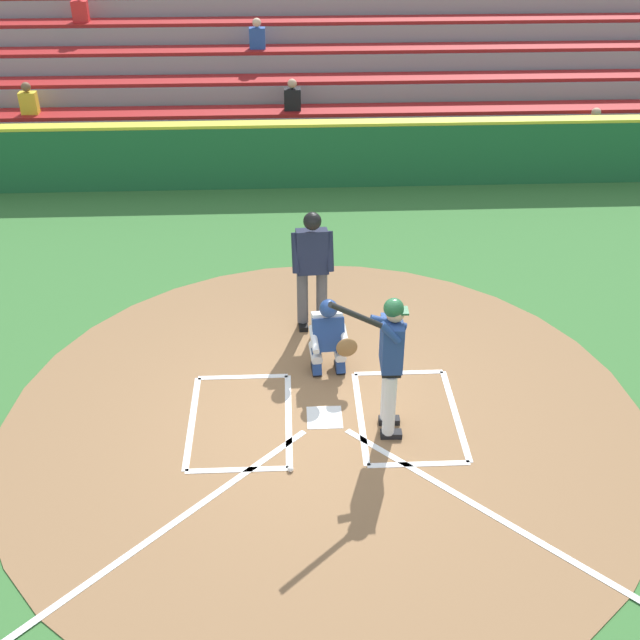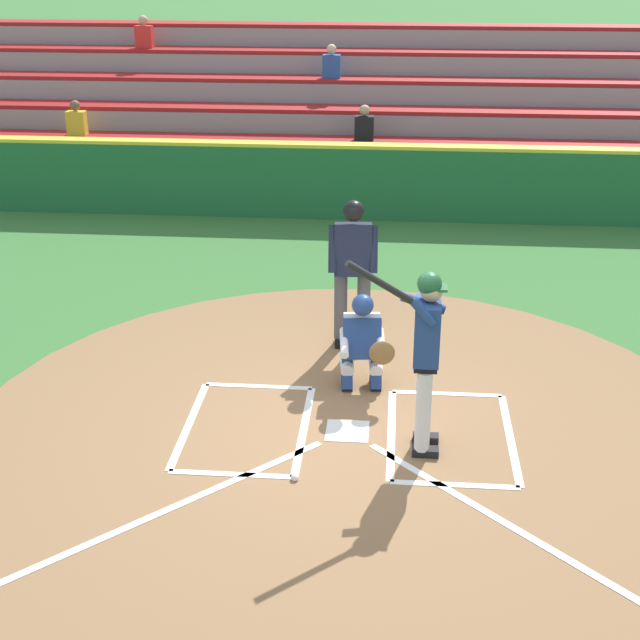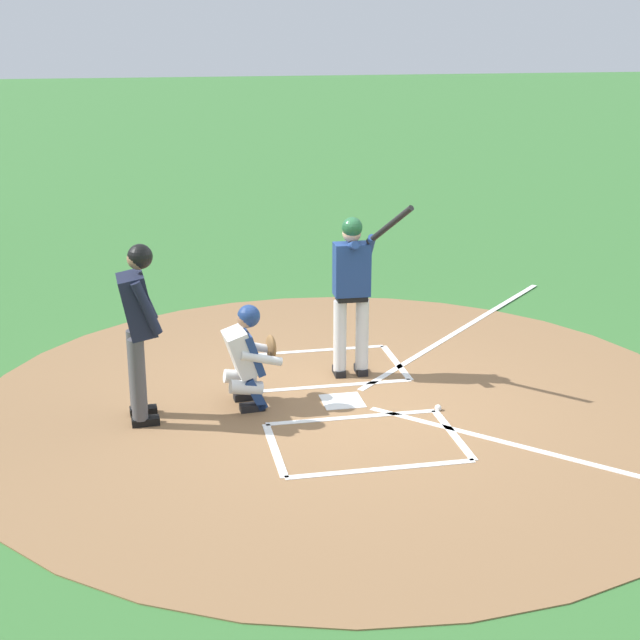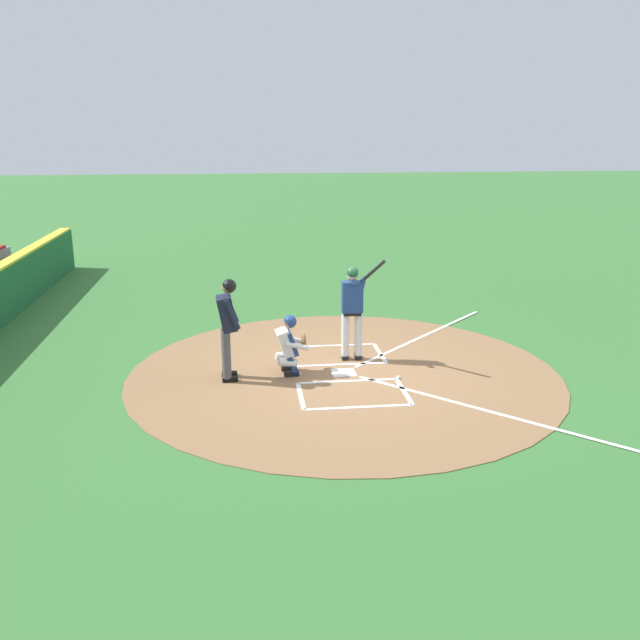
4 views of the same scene
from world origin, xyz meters
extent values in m
plane|color=#387033|center=(0.00, 0.00, 0.00)|extent=(120.00, 120.00, 0.00)
cylinder|color=olive|center=(0.00, 0.00, 0.01)|extent=(8.00, 8.00, 0.01)
cube|color=white|center=(0.00, 0.00, 0.01)|extent=(0.44, 0.44, 0.01)
cube|color=white|center=(-1.05, -0.90, 0.01)|extent=(1.20, 0.08, 0.01)
cube|color=white|center=(-1.05, 0.90, 0.01)|extent=(1.20, 0.08, 0.01)
cube|color=white|center=(-0.45, 0.00, 0.01)|extent=(0.08, 1.80, 0.01)
cube|color=white|center=(-1.65, 0.00, 0.01)|extent=(0.08, 1.80, 0.01)
cube|color=white|center=(1.05, -0.90, 0.01)|extent=(1.20, 0.08, 0.01)
cube|color=white|center=(1.05, 0.90, 0.01)|extent=(1.20, 0.08, 0.01)
cube|color=white|center=(0.45, 0.00, 0.01)|extent=(0.08, 1.80, 0.01)
cube|color=white|center=(1.65, 0.00, 0.01)|extent=(0.08, 1.80, 0.01)
cube|color=white|center=(2.10, 2.10, 0.01)|extent=(3.73, 3.73, 0.01)
cube|color=white|center=(-2.10, 2.10, 0.01)|extent=(3.73, 3.73, 0.01)
cylinder|color=silver|center=(-0.75, 0.14, 0.50)|extent=(0.15, 0.15, 0.84)
cube|color=black|center=(-0.79, 0.14, 0.04)|extent=(0.26, 0.13, 0.09)
cylinder|color=silver|center=(-0.75, 0.40, 0.50)|extent=(0.15, 0.15, 0.84)
cube|color=black|center=(-0.79, 0.40, 0.04)|extent=(0.26, 0.13, 0.09)
cube|color=black|center=(-0.75, 0.27, 0.97)|extent=(0.23, 0.35, 0.10)
cube|color=navy|center=(-0.75, 0.27, 1.28)|extent=(0.25, 0.41, 0.60)
sphere|color=tan|center=(-0.77, 0.27, 1.69)|extent=(0.21, 0.21, 0.21)
sphere|color=#1E512D|center=(-0.75, 0.27, 1.76)|extent=(0.23, 0.23, 0.23)
cube|color=#1E512D|center=(-0.86, 0.27, 1.73)|extent=(0.11, 0.17, 0.02)
cylinder|color=navy|center=(-0.70, 0.25, 1.56)|extent=(0.43, 0.10, 0.21)
cylinder|color=navy|center=(-0.70, 0.46, 1.56)|extent=(0.27, 0.10, 0.29)
cylinder|color=black|center=(-0.33, 0.58, 1.86)|extent=(0.69, 0.35, 0.53)
cylinder|color=black|center=(-0.65, 0.44, 1.62)|extent=(0.10, 0.10, 0.08)
cube|color=black|center=(-0.26, -1.02, 0.04)|extent=(0.14, 0.27, 0.09)
cube|color=navy|center=(-0.26, -0.98, 0.20)|extent=(0.14, 0.25, 0.37)
cylinder|color=silver|center=(-0.25, -1.08, 0.28)|extent=(0.18, 0.37, 0.21)
cube|color=black|center=(0.06, -0.99, 0.04)|extent=(0.14, 0.27, 0.09)
cube|color=navy|center=(0.06, -0.95, 0.20)|extent=(0.14, 0.25, 0.37)
cylinder|color=silver|center=(0.07, -1.05, 0.28)|extent=(0.18, 0.37, 0.21)
cube|color=silver|center=(-0.09, -1.07, 0.62)|extent=(0.43, 0.39, 0.52)
cube|color=navy|center=(-0.10, -0.96, 0.62)|extent=(0.44, 0.25, 0.46)
sphere|color=#9E7051|center=(-0.10, -1.00, 0.99)|extent=(0.21, 0.21, 0.21)
sphere|color=navy|center=(-0.10, -0.98, 1.01)|extent=(0.24, 0.24, 0.24)
cylinder|color=silver|center=(-0.30, -0.92, 0.60)|extent=(0.13, 0.45, 0.20)
cylinder|color=silver|center=(0.09, -0.89, 0.60)|extent=(0.13, 0.45, 0.20)
ellipsoid|color=brown|center=(-0.32, -0.72, 0.57)|extent=(0.29, 0.12, 0.28)
cylinder|color=#4C4C51|center=(-0.07, -2.17, 0.51)|extent=(0.16, 0.16, 0.86)
cube|color=black|center=(-0.07, -2.12, 0.04)|extent=(0.15, 0.29, 0.09)
cylinder|color=#4C4C51|center=(0.21, -2.15, 0.51)|extent=(0.16, 0.16, 0.86)
cube|color=black|center=(0.21, -2.10, 0.04)|extent=(0.15, 0.29, 0.09)
cube|color=#191E33|center=(0.07, -2.12, 1.25)|extent=(0.46, 0.39, 0.66)
sphere|color=#9E7051|center=(0.07, -2.08, 1.72)|extent=(0.22, 0.22, 0.22)
sphere|color=black|center=(0.07, -2.06, 1.74)|extent=(0.25, 0.25, 0.25)
cylinder|color=#191E33|center=(-0.17, -2.05, 1.28)|extent=(0.12, 0.29, 0.56)
cylinder|color=#191E33|center=(0.31, -2.03, 1.28)|extent=(0.12, 0.29, 0.56)
sphere|color=white|center=(0.44, 0.94, 0.04)|extent=(0.07, 0.07, 0.07)
cube|color=#1E6033|center=(0.00, -7.50, 0.62)|extent=(22.00, 0.36, 1.25)
cube|color=yellow|center=(0.00, -7.50, 1.28)|extent=(22.00, 0.32, 0.06)
cube|color=gray|center=(0.00, -8.53, 0.23)|extent=(20.00, 0.85, 0.45)
cube|color=maroon|center=(0.00, -8.53, 0.49)|extent=(19.60, 0.72, 0.08)
cube|color=gray|center=(0.00, -9.38, 0.45)|extent=(20.00, 0.85, 0.90)
cube|color=maroon|center=(0.00, -9.38, 0.94)|extent=(19.60, 0.72, 0.08)
cube|color=gray|center=(0.00, -10.22, 0.68)|extent=(20.00, 0.85, 1.35)
cube|color=maroon|center=(0.00, -10.22, 1.39)|extent=(19.60, 0.72, 0.08)
cube|color=gray|center=(0.00, -11.07, 0.90)|extent=(20.00, 0.85, 1.80)
cube|color=maroon|center=(0.00, -11.07, 1.84)|extent=(19.60, 0.72, 0.08)
cube|color=gray|center=(0.00, -11.92, 1.12)|extent=(20.00, 0.85, 2.25)
cube|color=maroon|center=(0.00, -11.92, 2.29)|extent=(19.60, 0.72, 0.08)
cube|color=gray|center=(0.00, -12.77, 1.35)|extent=(20.00, 0.85, 2.70)
cube|color=orange|center=(-6.15, -8.47, 0.76)|extent=(0.36, 0.22, 0.46)
sphere|color=tan|center=(-6.15, -8.47, 1.10)|extent=(0.20, 0.20, 0.20)
cube|color=black|center=(0.23, -9.32, 1.21)|extent=(0.36, 0.22, 0.46)
sphere|color=tan|center=(0.23, -9.32, 1.55)|extent=(0.20, 0.20, 0.20)
cube|color=#284C9E|center=(0.99, -11.02, 2.11)|extent=(0.36, 0.22, 0.46)
sphere|color=beige|center=(0.99, -11.02, 2.45)|extent=(0.20, 0.20, 0.20)
cube|color=red|center=(5.08, -11.87, 2.56)|extent=(0.36, 0.22, 0.46)
cube|color=yellow|center=(5.85, -9.32, 1.21)|extent=(0.36, 0.22, 0.46)
sphere|color=brown|center=(5.85, -9.32, 1.55)|extent=(0.20, 0.20, 0.20)
camera|label=1|loc=(0.41, 7.76, 6.37)|focal=44.78mm
camera|label=2|loc=(-0.42, 8.18, 4.80)|focal=51.60mm
camera|label=3|loc=(9.21, -2.09, 3.96)|focal=52.90mm
camera|label=4|loc=(11.75, -1.82, 4.39)|focal=37.99mm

